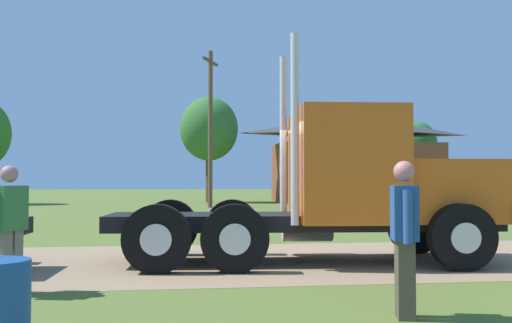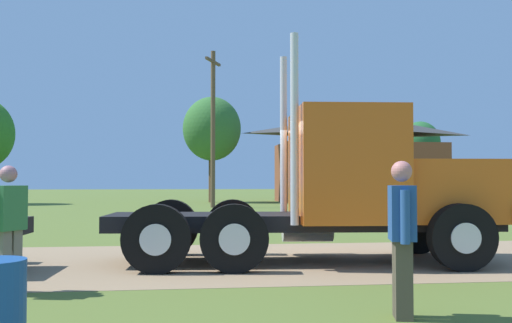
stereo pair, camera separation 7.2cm
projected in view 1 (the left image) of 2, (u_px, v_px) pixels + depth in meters
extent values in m
plane|color=#57692A|center=(332.00, 259.00, 11.15)|extent=(200.00, 200.00, 0.00)
cube|color=#947958|center=(332.00, 259.00, 11.15)|extent=(120.00, 5.55, 0.01)
cube|color=black|center=(301.00, 221.00, 10.75)|extent=(7.09, 2.10, 0.28)
cube|color=orange|center=(440.00, 191.00, 10.92)|extent=(1.93, 2.20, 1.12)
cube|color=silver|center=(490.00, 211.00, 10.96)|extent=(0.33, 2.28, 0.32)
cube|color=orange|center=(344.00, 166.00, 10.83)|extent=(2.00, 2.50, 2.04)
cube|color=#2D3D4C|center=(394.00, 144.00, 10.90)|extent=(0.19, 1.97, 0.90)
cylinder|color=silver|center=(283.00, 137.00, 11.73)|extent=(0.14, 0.14, 3.24)
cylinder|color=silver|center=(295.00, 129.00, 9.86)|extent=(0.14, 0.14, 3.24)
cylinder|color=silver|center=(307.00, 229.00, 11.79)|extent=(1.04, 0.59, 0.52)
cylinder|color=black|center=(415.00, 226.00, 12.07)|extent=(1.13, 0.38, 1.11)
cylinder|color=silver|center=(413.00, 226.00, 12.23)|extent=(0.50, 0.08, 0.50)
cylinder|color=black|center=(462.00, 237.00, 9.71)|extent=(1.13, 0.38, 1.11)
cylinder|color=silver|center=(466.00, 238.00, 9.55)|extent=(0.50, 0.08, 0.50)
cylinder|color=black|center=(170.00, 227.00, 11.79)|extent=(1.13, 0.38, 1.11)
cylinder|color=silver|center=(171.00, 227.00, 11.94)|extent=(0.50, 0.08, 0.50)
cylinder|color=black|center=(157.00, 239.00, 9.42)|extent=(1.13, 0.38, 1.11)
cylinder|color=silver|center=(156.00, 240.00, 9.26)|extent=(0.50, 0.08, 0.50)
cylinder|color=black|center=(232.00, 227.00, 11.86)|extent=(1.13, 0.38, 1.11)
cylinder|color=silver|center=(232.00, 226.00, 12.02)|extent=(0.50, 0.08, 0.50)
cylinder|color=black|center=(235.00, 238.00, 9.49)|extent=(1.13, 0.38, 1.11)
cylinder|color=silver|center=(235.00, 239.00, 9.33)|extent=(0.50, 0.08, 0.50)
cube|color=#264C8C|center=(404.00, 213.00, 6.38)|extent=(0.34, 0.43, 0.60)
sphere|color=tan|center=(404.00, 171.00, 6.39)|extent=(0.23, 0.23, 0.23)
cube|color=brown|center=(406.00, 280.00, 6.27)|extent=(0.21, 0.20, 0.84)
cube|color=brown|center=(404.00, 278.00, 6.44)|extent=(0.21, 0.20, 0.84)
cylinder|color=#264C8C|center=(408.00, 217.00, 6.13)|extent=(0.10, 0.10, 0.57)
cylinder|color=#264C8C|center=(401.00, 214.00, 6.62)|extent=(0.10, 0.10, 0.57)
cube|color=#33723F|center=(9.00, 208.00, 7.72)|extent=(0.43, 0.52, 0.59)
sphere|color=#AF717B|center=(9.00, 174.00, 7.74)|extent=(0.23, 0.23, 0.23)
cube|color=slate|center=(2.00, 263.00, 7.60)|extent=(0.23, 0.22, 0.83)
cube|color=slate|center=(13.00, 261.00, 7.79)|extent=(0.23, 0.22, 0.83)
cylinder|color=#33723F|center=(23.00, 209.00, 7.98)|extent=(0.10, 0.10, 0.56)
cube|color=brown|center=(356.00, 173.00, 42.80)|extent=(11.67, 5.84, 4.19)
pyramid|color=#383838|center=(355.00, 125.00, 42.92)|extent=(12.26, 6.13, 1.43)
cube|color=black|center=(343.00, 187.00, 39.72)|extent=(1.80, 0.08, 2.20)
cylinder|color=brown|center=(210.00, 129.00, 33.22)|extent=(0.26, 0.26, 8.90)
cube|color=brown|center=(210.00, 62.00, 33.35)|extent=(0.99, 2.08, 0.14)
cylinder|color=#513823|center=(209.00, 177.00, 41.36)|extent=(0.44, 0.44, 3.56)
ellipsoid|color=#336B2E|center=(209.00, 129.00, 41.48)|extent=(4.11, 4.11, 4.52)
cylinder|color=#513823|center=(417.00, 179.00, 50.90)|extent=(0.44, 0.44, 3.40)
ellipsoid|color=#25602F|center=(417.00, 143.00, 51.00)|extent=(3.45, 3.45, 3.80)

